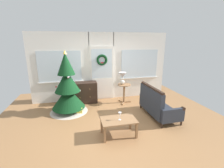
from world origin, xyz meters
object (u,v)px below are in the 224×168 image
at_px(side_table, 124,90).
at_px(table_lamp, 122,77).
at_px(settee_sofa, 156,105).
at_px(wine_glass, 120,114).
at_px(gift_box, 79,110).
at_px(dresser_cabinet, 85,92).
at_px(christmas_tree, 68,90).
at_px(coffee_table, 119,122).

distance_m(side_table, table_lamp, 0.50).
xyz_separation_m(settee_sofa, wine_glass, (-1.36, -0.74, 0.19)).
height_order(table_lamp, gift_box, table_lamp).
distance_m(settee_sofa, side_table, 1.42).
distance_m(settee_sofa, gift_box, 2.42).
distance_m(dresser_cabinet, settee_sofa, 2.61).
xyz_separation_m(christmas_tree, table_lamp, (1.92, 0.36, 0.25)).
bearing_deg(settee_sofa, gift_box, 162.14).
xyz_separation_m(christmas_tree, side_table, (1.98, 0.32, -0.24)).
xyz_separation_m(side_table, gift_box, (-1.66, -0.53, -0.40)).
distance_m(dresser_cabinet, table_lamp, 1.52).
height_order(dresser_cabinet, settee_sofa, settee_sofa).
relative_size(christmas_tree, table_lamp, 4.49).
bearing_deg(side_table, coffee_table, -110.79).
xyz_separation_m(dresser_cabinet, gift_box, (-0.24, -0.89, -0.29)).
xyz_separation_m(christmas_tree, coffee_table, (1.22, -1.67, -0.38)).
xyz_separation_m(dresser_cabinet, settee_sofa, (2.04, -1.62, -0.01)).
distance_m(table_lamp, gift_box, 1.92).
height_order(settee_sofa, side_table, settee_sofa).
xyz_separation_m(coffee_table, gift_box, (-0.91, 1.46, -0.26)).
xyz_separation_m(christmas_tree, gift_box, (0.32, -0.21, -0.64)).
height_order(settee_sofa, wine_glass, settee_sofa).
bearing_deg(settee_sofa, table_lamp, 117.56).
bearing_deg(side_table, christmas_tree, -170.82).
bearing_deg(table_lamp, side_table, -33.69).
relative_size(settee_sofa, wine_glass, 7.52).
bearing_deg(settee_sofa, dresser_cabinet, 141.52).
relative_size(settee_sofa, gift_box, 7.53).
height_order(christmas_tree, settee_sofa, christmas_tree).
relative_size(christmas_tree, side_table, 2.79).
xyz_separation_m(christmas_tree, wine_glass, (1.24, -1.69, -0.18)).
height_order(dresser_cabinet, coffee_table, dresser_cabinet).
relative_size(side_table, table_lamp, 1.61).
bearing_deg(wine_glass, coffee_table, 134.25).
xyz_separation_m(settee_sofa, table_lamp, (-0.68, 1.31, 0.62)).
height_order(coffee_table, gift_box, coffee_table).
xyz_separation_m(settee_sofa, gift_box, (-2.29, 0.74, -0.28)).
bearing_deg(settee_sofa, side_table, 116.15).
bearing_deg(table_lamp, settee_sofa, -62.44).
xyz_separation_m(settee_sofa, side_table, (-0.62, 1.27, 0.13)).
bearing_deg(table_lamp, dresser_cabinet, 167.02).
bearing_deg(coffee_table, gift_box, 121.84).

